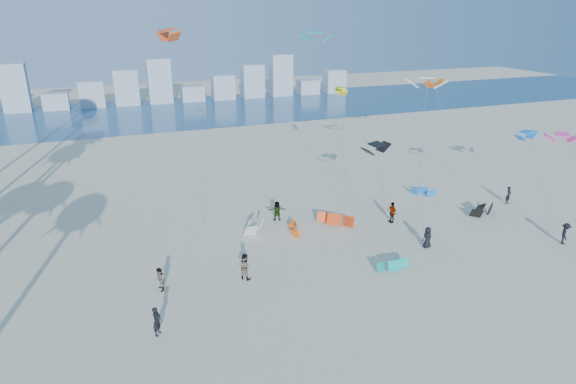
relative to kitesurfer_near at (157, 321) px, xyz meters
name	(u,v)px	position (x,y,z in m)	size (l,w,h in m)	color
ocean	(160,113)	(7.64, 63.55, -0.87)	(220.00, 220.00, 0.00)	navy
kitesurfer_near	(157,321)	(0.00, 0.00, 0.00)	(0.64, 0.42, 1.76)	black
kitesurfer_mid	(244,266)	(6.23, 4.15, 0.05)	(0.90, 0.70, 1.86)	gray
kitesurfers_far	(387,226)	(18.73, 6.56, -0.02)	(33.13, 13.21, 1.84)	black
grounded_kites	(352,222)	(16.90, 8.95, -0.41)	(23.12, 13.63, 1.06)	#0D9E8F
flying_kites	(370,80)	(21.08, 14.58, 10.41)	(35.84, 19.69, 16.22)	black
distant_skyline	(146,88)	(6.46, 73.55, 2.21)	(85.00, 3.00, 8.40)	#9EADBF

